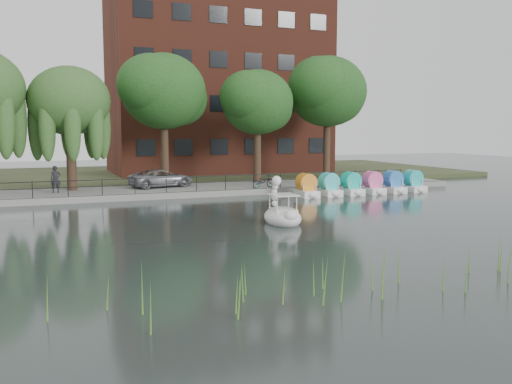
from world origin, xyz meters
TOP-DOWN VIEW (x-y plane):
  - ground_plane at (0.00, 0.00)m, footprint 120.00×120.00m
  - promenade at (0.00, 16.00)m, footprint 40.00×6.00m
  - kerb at (0.00, 13.05)m, footprint 40.00×0.25m
  - land_strip at (0.00, 30.00)m, footprint 60.00×22.00m
  - railing at (0.00, 13.25)m, footprint 32.00×0.05m
  - apartment_building at (7.00, 29.97)m, footprint 20.00×10.07m
  - willow_mid at (-7.50, 17.00)m, footprint 5.32×5.32m
  - broadleaf_center at (-1.00, 18.00)m, footprint 6.00×6.00m
  - broadleaf_right at (6.00, 17.50)m, footprint 5.40×5.40m
  - broadleaf_far at (12.50, 18.50)m, footprint 6.30×6.30m
  - minivan at (-1.58, 16.63)m, footprint 3.48×5.57m
  - bicycle at (4.84, 13.52)m, footprint 0.89×1.80m
  - pedestrian at (-8.59, 15.61)m, footprint 0.71×0.48m
  - swan_boat at (0.99, 1.86)m, footprint 1.84×2.75m
  - pedal_boat_row at (11.04, 10.80)m, footprint 9.65×1.70m
  - reed_bank at (2.00, -9.50)m, footprint 24.00×2.40m

SIDE VIEW (x-z plane):
  - ground_plane at x=0.00m, z-range 0.00..0.00m
  - land_strip at x=0.00m, z-range 0.00..0.36m
  - promenade at x=0.00m, z-range 0.00..0.40m
  - kerb at x=0.00m, z-range 0.00..0.40m
  - swan_boat at x=0.99m, z-range -0.62..1.59m
  - reed_bank at x=2.00m, z-range 0.00..1.20m
  - pedal_boat_row at x=11.04m, z-range -0.09..1.31m
  - bicycle at x=4.84m, z-range 0.40..1.40m
  - minivan at x=-1.58m, z-range 0.40..1.84m
  - railing at x=0.00m, z-range 0.65..1.65m
  - pedestrian at x=-8.59m, z-range 0.40..2.38m
  - willow_mid at x=-7.50m, z-range 2.17..10.32m
  - broadleaf_right at x=6.00m, z-range 2.22..10.55m
  - broadleaf_center at x=-1.00m, z-range 2.44..11.69m
  - broadleaf_far at x=12.50m, z-range 2.54..12.25m
  - apartment_building at x=7.00m, z-range 0.36..18.36m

